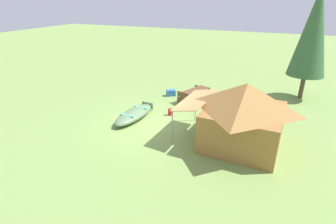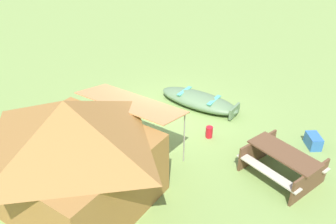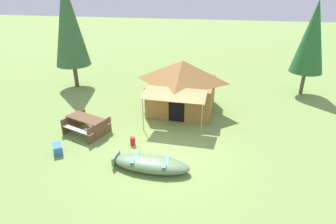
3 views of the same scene
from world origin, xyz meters
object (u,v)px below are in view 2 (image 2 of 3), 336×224
at_px(canvas_cabin_tent, 72,151).
at_px(fuel_can, 209,132).
at_px(picnic_table, 283,161).
at_px(cooler_box, 313,141).
at_px(beached_rowboat, 199,100).

bearing_deg(canvas_cabin_tent, fuel_can, -112.08).
distance_m(picnic_table, cooler_box, 1.84).
xyz_separation_m(picnic_table, cooler_box, (-0.46, -1.76, -0.29)).
xyz_separation_m(beached_rowboat, fuel_can, (-1.10, 1.51, -0.06)).
distance_m(beached_rowboat, canvas_cabin_tent, 5.54).
bearing_deg(fuel_can, cooler_box, -158.31).
relative_size(beached_rowboat, picnic_table, 1.37).
relative_size(canvas_cabin_tent, picnic_table, 2.02).
relative_size(beached_rowboat, fuel_can, 8.40).
relative_size(beached_rowboat, cooler_box, 5.38).
distance_m(canvas_cabin_tent, fuel_can, 4.36).
xyz_separation_m(cooler_box, fuel_can, (2.78, 1.10, -0.01)).
bearing_deg(beached_rowboat, cooler_box, 173.95).
distance_m(beached_rowboat, cooler_box, 3.90).
distance_m(canvas_cabin_tent, cooler_box, 6.73).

